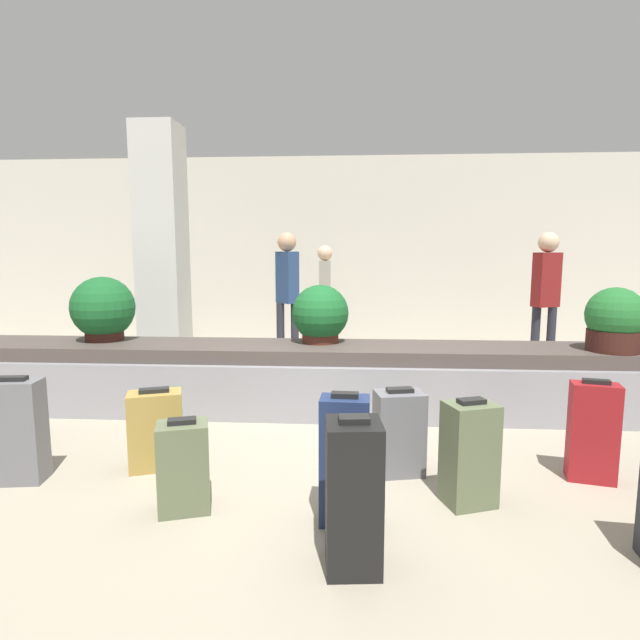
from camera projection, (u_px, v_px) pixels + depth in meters
The scene contains 18 objects.
ground_plane at pixel (308, 464), 3.73m from camera, with size 18.00×18.00×0.00m, color #9E937F.
back_wall at pixel (334, 251), 8.63m from camera, with size 18.00×0.06×3.20m.
carousel at pixel (320, 378), 5.01m from camera, with size 8.66×0.92×0.66m.
pillar at pixel (162, 251), 6.51m from camera, with size 0.55×0.55×3.20m.
suitcase_0 at pixel (184, 466), 3.03m from camera, with size 0.36×0.31×0.58m.
suitcase_1 at pixel (344, 460), 2.88m from camera, with size 0.29×0.20×0.78m.
suitcase_2 at pixel (469, 454), 3.10m from camera, with size 0.36×0.32×0.68m.
suitcase_3 at pixel (399, 432), 3.54m from camera, with size 0.38×0.30×0.63m.
suitcase_4 at pixel (16, 431), 3.41m from camera, with size 0.38×0.25×0.74m.
suitcase_6 at pixel (593, 432), 3.43m from camera, with size 0.34×0.24×0.72m.
suitcase_7 at pixel (156, 430), 3.63m from camera, with size 0.43×0.33×0.60m.
suitcase_8 at pixel (353, 495), 2.46m from camera, with size 0.29×0.29×0.79m.
potted_plant_0 at pixel (103, 310), 5.18m from camera, with size 0.64×0.64×0.67m.
potted_plant_1 at pixel (615, 321), 4.61m from camera, with size 0.51×0.51×0.60m.
potted_plant_2 at pixel (320, 315), 5.07m from camera, with size 0.58×0.58×0.59m.
traveler_0 at pixel (287, 285), 6.84m from camera, with size 0.35×0.36×1.85m.
traveler_1 at pixel (546, 288), 6.42m from camera, with size 0.36×0.29×1.83m.
traveler_2 at pixel (325, 289), 7.87m from camera, with size 0.31×0.33×1.69m.
Camera 1 is at (0.32, -3.54, 1.56)m, focal length 28.00 mm.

